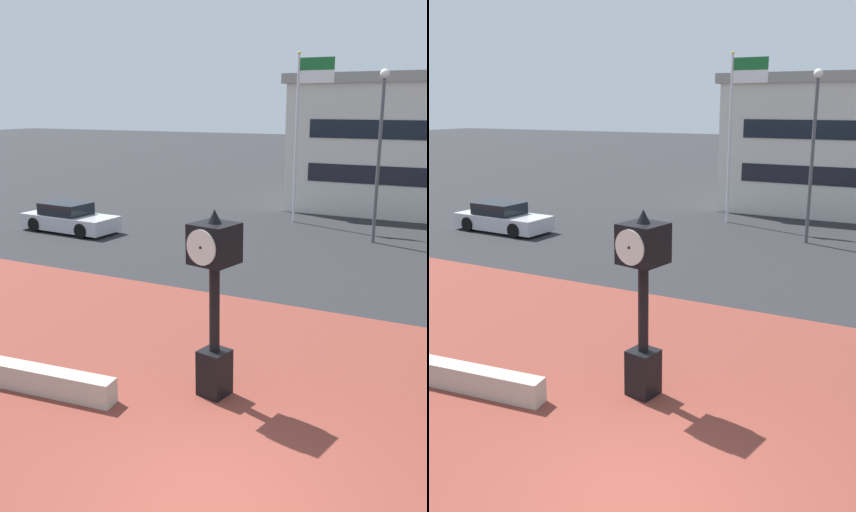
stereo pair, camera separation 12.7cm
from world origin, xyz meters
The scene contains 7 objects.
ground_plane centered at (0.00, 0.00, 0.00)m, with size 200.00×200.00×0.00m, color #262628.
plaza_brick_paving centered at (0.00, 2.16, 0.00)m, with size 44.00×12.32×0.01m, color brown.
planter_wall centered at (-4.45, 1.31, 0.25)m, with size 3.20×0.40×0.50m, color #ADA393.
street_clock centered at (-1.38, 2.78, 2.12)m, with size 0.88×0.92×3.68m.
car_street_mid centered at (-13.96, 13.22, 0.57)m, with size 4.51×2.02×1.28m.
flagpole_primary centered at (-5.52, 19.81, 4.77)m, with size 1.73×0.14×7.82m.
street_lamp_post centered at (-1.39, 17.21, 4.16)m, with size 0.36×0.36×6.83m.
Camera 1 is at (3.27, -6.35, 5.50)m, focal length 40.44 mm.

